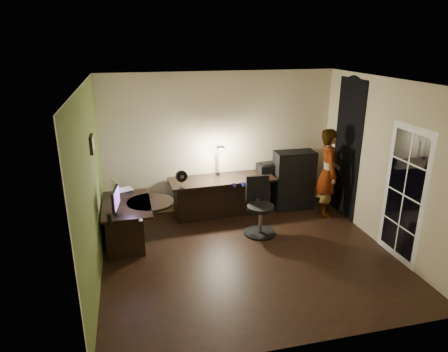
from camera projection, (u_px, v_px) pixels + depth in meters
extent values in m
cube|color=black|center=(249.00, 256.00, 6.32)|extent=(4.50, 4.00, 0.01)
cube|color=silver|center=(253.00, 82.00, 5.43)|extent=(4.50, 4.00, 0.01)
cube|color=#C2B68E|center=(220.00, 143.00, 7.72)|extent=(4.50, 0.01, 2.70)
cube|color=#C2B68E|center=(309.00, 239.00, 4.04)|extent=(4.50, 0.01, 2.70)
cube|color=#C2B68E|center=(91.00, 188.00, 5.38)|extent=(0.01, 4.00, 2.70)
cube|color=#C2B68E|center=(385.00, 165.00, 6.37)|extent=(0.01, 4.00, 2.70)
cube|color=#506329|center=(92.00, 188.00, 5.38)|extent=(0.00, 4.00, 2.70)
cube|color=black|center=(347.00, 149.00, 7.44)|extent=(0.01, 0.90, 2.60)
cube|color=white|center=(404.00, 195.00, 5.96)|extent=(0.02, 0.92, 2.10)
cube|color=black|center=(92.00, 144.00, 5.64)|extent=(0.04, 0.30, 0.25)
cube|color=black|center=(128.00, 224.00, 6.60)|extent=(0.79, 1.26, 0.72)
cube|color=black|center=(222.00, 197.00, 7.68)|extent=(2.02, 0.78, 0.75)
cube|color=black|center=(294.00, 180.00, 7.94)|extent=(0.79, 0.41, 1.18)
cube|color=silver|center=(124.00, 193.00, 6.84)|extent=(0.28, 0.26, 0.10)
cube|color=silver|center=(123.00, 185.00, 6.79)|extent=(0.38, 0.37, 0.20)
cube|color=black|center=(115.00, 207.00, 6.00)|extent=(0.16, 0.49, 0.32)
ellipsoid|color=silver|center=(141.00, 220.00, 5.88)|extent=(0.07, 0.10, 0.04)
cube|color=black|center=(120.00, 199.00, 6.69)|extent=(0.08, 0.14, 0.01)
cube|color=black|center=(143.00, 212.00, 6.18)|extent=(0.10, 0.12, 0.01)
cylinder|color=black|center=(109.00, 219.00, 5.73)|extent=(0.08, 0.08, 0.19)
cube|color=silver|center=(127.00, 209.00, 6.29)|extent=(0.22, 0.26, 0.01)
cube|color=black|center=(182.00, 179.00, 7.05)|extent=(0.23, 0.15, 0.32)
cube|color=#2F30A0|center=(239.00, 184.00, 7.13)|extent=(0.23, 0.16, 0.10)
cube|color=black|center=(268.00, 167.00, 7.91)|extent=(0.43, 0.34, 0.18)
cube|color=black|center=(218.00, 158.00, 7.63)|extent=(0.21, 0.33, 0.69)
cube|color=black|center=(261.00, 207.00, 6.88)|extent=(0.58, 0.58, 1.00)
imported|color=#D8A88C|center=(328.00, 173.00, 7.56)|extent=(0.53, 0.68, 1.70)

